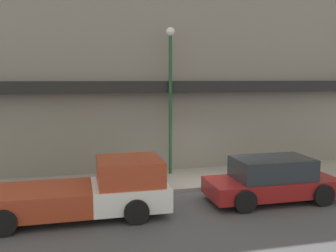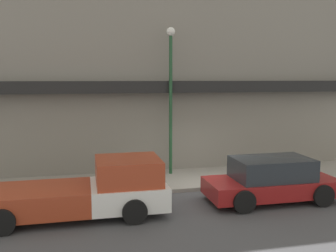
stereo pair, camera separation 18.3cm
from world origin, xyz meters
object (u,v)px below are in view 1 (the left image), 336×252
object	(u,v)px
fire_hydrant	(147,178)
street_lamp	(170,85)
parked_car	(272,180)
pickup_truck	(87,192)

from	to	relation	value
fire_hydrant	street_lamp	bearing A→B (deg)	52.62
parked_car	fire_hydrant	bearing A→B (deg)	153.77
parked_car	street_lamp	world-z (taller)	street_lamp
parked_car	fire_hydrant	distance (m)	4.52
parked_car	pickup_truck	bearing A→B (deg)	-178.32
street_lamp	pickup_truck	bearing A→B (deg)	-132.76
parked_car	fire_hydrant	xyz separation A→B (m)	(-3.99, 2.11, -0.26)
parked_car	fire_hydrant	world-z (taller)	parked_car
pickup_truck	fire_hydrant	xyz separation A→B (m)	(2.24, 2.11, -0.29)
pickup_truck	street_lamp	bearing A→B (deg)	45.32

